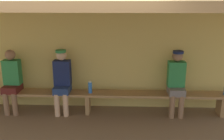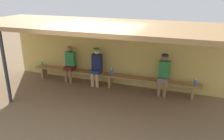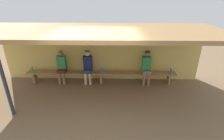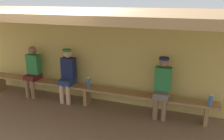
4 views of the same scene
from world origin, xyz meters
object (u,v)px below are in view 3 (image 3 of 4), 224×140
Objects in this scene: bench at (101,74)px; player_leftmost at (88,65)px; player_near_post at (147,66)px; water_bottle_orange at (171,71)px; support_post at (5,82)px; player_rightmost at (62,66)px; water_bottle_clear at (32,69)px; water_bottle_green at (102,70)px.

player_leftmost is (-0.52, 0.00, 0.36)m from bench.
player_near_post is 1.00m from water_bottle_orange.
support_post is 2.91m from player_leftmost.
player_rightmost is 4.37m from water_bottle_orange.
support_post is at bearing -81.33° from water_bottle_clear.
water_bottle_clear is (-2.88, 0.05, -0.02)m from water_bottle_green.
water_bottle_clear is at bearing 179.54° from bench.
support_post reaches higher than player_leftmost.
water_bottle_green is at bearing -2.59° from player_leftmost.
player_near_post is (1.81, 0.00, 0.36)m from bench.
player_rightmost is 0.99× the size of player_leftmost.
player_near_post is 6.56× the size of water_bottle_clear.
support_post is at bearing -153.96° from player_near_post.
support_post is 0.37× the size of bench.
player_leftmost is (-2.33, 0.00, 0.00)m from player_near_post.
player_rightmost is at bearing -0.90° from water_bottle_clear.
water_bottle_clear reaches higher than bench.
player_rightmost is 1.64m from water_bottle_green.
support_post is 1.65× the size of player_rightmost.
support_post is 1.64× the size of player_leftmost.
player_rightmost is at bearing 179.89° from bench.
water_bottle_clear is at bearing 98.67° from support_post.
player_leftmost is 5.46× the size of water_bottle_green.
water_bottle_clear is (-0.32, 2.12, -0.54)m from support_post.
player_rightmost is (-1.58, 0.00, 0.34)m from bench.
player_near_post is at bearing -0.24° from water_bottle_clear.
water_bottle_green is (-1.75, -0.03, -0.17)m from player_near_post.
player_rightmost reaches higher than water_bottle_green.
player_near_post is at bearing 0.86° from water_bottle_green.
player_leftmost is (1.05, 0.00, 0.02)m from player_rightmost.
support_post is at bearing -158.72° from water_bottle_orange.
player_leftmost is at bearing 180.00° from player_near_post.
bench is at bearing 40.09° from support_post.
player_leftmost is at bearing 0.03° from player_rightmost.
water_bottle_orange is (5.29, 2.06, -0.54)m from support_post.
player_leftmost is 2.30m from water_bottle_clear.
player_near_post is at bearing 0.00° from player_leftmost.
player_near_post reaches higher than water_bottle_clear.
player_leftmost is 6.56× the size of water_bottle_clear.
player_rightmost is at bearing 66.38° from support_post.
water_bottle_orange is (4.37, -0.04, -0.17)m from player_rightmost.
player_near_post is 6.27× the size of water_bottle_orange.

